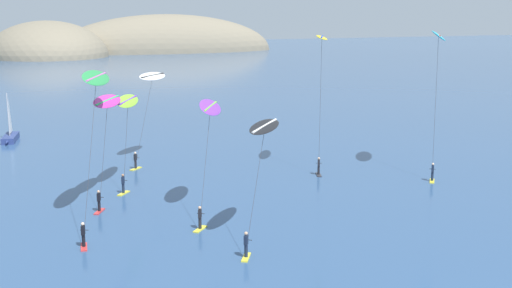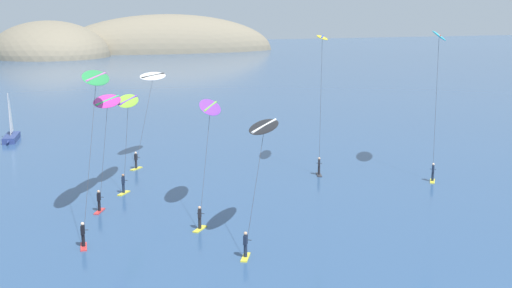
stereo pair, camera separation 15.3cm
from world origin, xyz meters
name	(u,v)px [view 2 (the right image)]	position (x,y,z in m)	size (l,w,h in m)	color
headland_island	(123,53)	(20.91, 213.49, 0.00)	(105.32, 49.50, 27.79)	#7A705B
sailboat_near	(11,136)	(-21.86, 57.92, 0.64)	(2.23, 5.97, 5.70)	navy
kitesurfer_lime	(128,107)	(-12.77, 32.92, 6.97)	(3.59, 5.94, 7.99)	yellow
kitesurfer_white	(152,83)	(-8.57, 41.83, 7.97)	(5.57, 6.26, 9.02)	yellow
kitesurfer_black	(263,136)	(-7.24, 16.33, 7.01)	(5.32, 6.26, 7.93)	yellow
kitesurfer_magenta	(107,109)	(-15.16, 28.98, 7.54)	(3.87, 6.23, 8.56)	red
kitesurfer_yellow	(322,53)	(5.10, 31.58, 11.25)	(3.16, 4.72, 12.91)	#2D2D33
kitesurfer_purple	(210,115)	(-8.53, 23.46, 7.45)	(4.73, 7.27, 8.56)	yellow
kitesurfer_cyan	(439,47)	(14.41, 26.66, 11.82)	(4.53, 5.79, 13.34)	yellow
kitesurfer_green	(95,87)	(-16.63, 24.31, 9.80)	(4.19, 9.25, 10.96)	red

